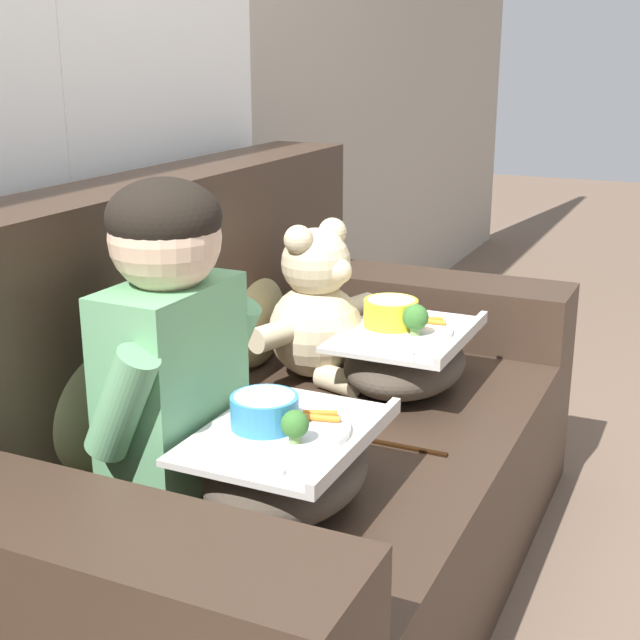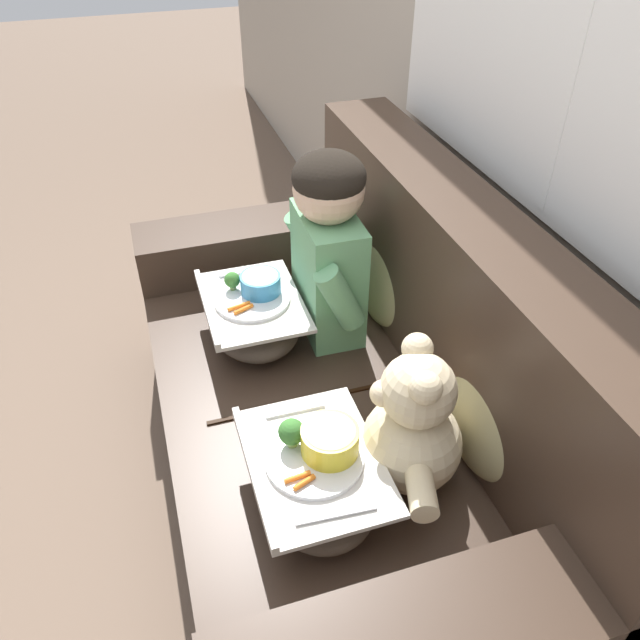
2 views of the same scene
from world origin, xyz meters
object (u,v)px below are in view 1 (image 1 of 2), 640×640
object	(u,v)px
throw_pillow_behind_teddy	(247,300)
couch	(260,453)
child_figure	(170,322)
teddy_bear	(318,312)
lap_tray_teddy	(405,356)
throw_pillow_behind_child	(88,380)
lap_tray_child	(286,463)

from	to	relation	value
throw_pillow_behind_teddy	couch	bearing A→B (deg)	-146.96
child_figure	teddy_bear	distance (m)	0.64
couch	lap_tray_teddy	distance (m)	0.42
teddy_bear	lap_tray_teddy	bearing A→B (deg)	-89.86
lap_tray_teddy	throw_pillow_behind_child	bearing A→B (deg)	145.47
lap_tray_teddy	teddy_bear	bearing A→B (deg)	90.14
throw_pillow_behind_teddy	lap_tray_child	size ratio (longest dim) A/B	0.94
couch	child_figure	size ratio (longest dim) A/B	2.93
throw_pillow_behind_teddy	teddy_bear	xyz separation A→B (m)	(-0.00, -0.20, -0.01)
child_figure	lap_tray_teddy	distance (m)	0.71
couch	throw_pillow_behind_child	xyz separation A→B (m)	(-0.31, 0.20, 0.25)
throw_pillow_behind_teddy	child_figure	distance (m)	0.67
throw_pillow_behind_child	throw_pillow_behind_teddy	bearing A→B (deg)	0.00
couch	lap_tray_child	size ratio (longest dim) A/B	4.44
throw_pillow_behind_child	lap_tray_teddy	bearing A→B (deg)	-34.53
lap_tray_child	couch	bearing A→B (deg)	35.82
couch	lap_tray_child	bearing A→B (deg)	-144.18
throw_pillow_behind_child	throw_pillow_behind_teddy	size ratio (longest dim) A/B	1.05
throw_pillow_behind_child	lap_tray_child	distance (m)	0.44
teddy_bear	child_figure	bearing A→B (deg)	179.62
throw_pillow_behind_child	lap_tray_teddy	world-z (taller)	throw_pillow_behind_child
teddy_bear	lap_tray_child	world-z (taller)	teddy_bear
child_figure	throw_pillow_behind_teddy	bearing A→B (deg)	17.42
child_figure	lap_tray_child	xyz separation A→B (m)	(-0.00, -0.23, -0.23)
couch	throw_pillow_behind_child	size ratio (longest dim) A/B	4.49
lap_tray_teddy	couch	bearing A→B (deg)	144.03
lap_tray_teddy	throw_pillow_behind_teddy	bearing A→B (deg)	89.87
lap_tray_child	lap_tray_teddy	xyz separation A→B (m)	(0.63, 0.00, 0.00)
throw_pillow_behind_teddy	lap_tray_child	distance (m)	0.77
child_figure	lap_tray_child	world-z (taller)	child_figure
couch	throw_pillow_behind_teddy	size ratio (longest dim) A/B	4.72
throw_pillow_behind_child	teddy_bear	bearing A→B (deg)	-17.81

